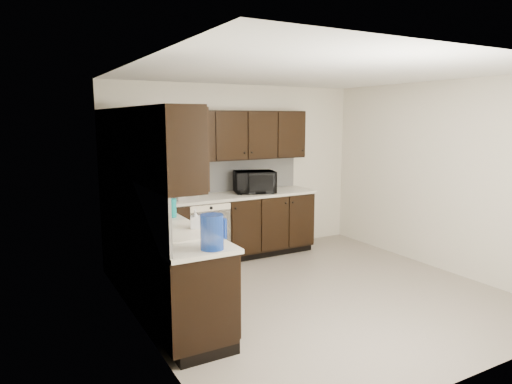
% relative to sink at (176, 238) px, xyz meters
% --- Properties ---
extents(floor, '(4.00, 4.00, 0.00)m').
position_rel_sink_xyz_m(floor, '(1.68, 0.01, -0.88)').
color(floor, gray).
rests_on(floor, ground).
extents(ceiling, '(4.00, 4.00, 0.00)m').
position_rel_sink_xyz_m(ceiling, '(1.68, 0.01, 1.62)').
color(ceiling, white).
rests_on(ceiling, wall_back).
extents(wall_back, '(4.00, 0.02, 2.50)m').
position_rel_sink_xyz_m(wall_back, '(1.68, 2.01, 0.37)').
color(wall_back, beige).
rests_on(wall_back, floor).
extents(wall_left, '(0.02, 4.00, 2.50)m').
position_rel_sink_xyz_m(wall_left, '(-0.32, 0.01, 0.37)').
color(wall_left, beige).
rests_on(wall_left, floor).
extents(wall_right, '(0.02, 4.00, 2.50)m').
position_rel_sink_xyz_m(wall_right, '(3.68, 0.01, 0.37)').
color(wall_right, beige).
rests_on(wall_right, floor).
extents(wall_front, '(4.00, 0.02, 2.50)m').
position_rel_sink_xyz_m(wall_front, '(1.68, -1.99, 0.37)').
color(wall_front, beige).
rests_on(wall_front, floor).
extents(lower_cabinets, '(3.00, 2.80, 0.90)m').
position_rel_sink_xyz_m(lower_cabinets, '(0.67, 1.12, -0.47)').
color(lower_cabinets, black).
rests_on(lower_cabinets, floor).
extents(countertop, '(3.03, 2.83, 0.04)m').
position_rel_sink_xyz_m(countertop, '(0.67, 1.12, 0.04)').
color(countertop, beige).
rests_on(countertop, lower_cabinets).
extents(backsplash, '(3.00, 2.80, 0.48)m').
position_rel_sink_xyz_m(backsplash, '(0.46, 1.33, 0.30)').
color(backsplash, '#ABABA7').
rests_on(backsplash, countertop).
extents(upper_cabinets, '(3.00, 2.80, 0.70)m').
position_rel_sink_xyz_m(upper_cabinets, '(0.58, 1.22, 0.89)').
color(upper_cabinets, black).
rests_on(upper_cabinets, wall_back).
extents(dishwasher, '(0.58, 0.04, 0.78)m').
position_rel_sink_xyz_m(dishwasher, '(0.98, 1.42, -0.33)').
color(dishwasher, beige).
rests_on(dishwasher, lower_cabinets).
extents(sink, '(0.54, 0.82, 0.42)m').
position_rel_sink_xyz_m(sink, '(0.00, 0.00, 0.00)').
color(sink, beige).
rests_on(sink, countertop).
extents(microwave, '(0.66, 0.54, 0.32)m').
position_rel_sink_xyz_m(microwave, '(1.79, 1.68, 0.22)').
color(microwave, black).
rests_on(microwave, countertop).
extents(soap_bottle_a, '(0.12, 0.12, 0.20)m').
position_rel_sink_xyz_m(soap_bottle_a, '(0.20, -0.01, 0.16)').
color(soap_bottle_a, gray).
rests_on(soap_bottle_a, countertop).
extents(soap_bottle_b, '(0.10, 0.10, 0.21)m').
position_rel_sink_xyz_m(soap_bottle_b, '(-0.18, -0.12, 0.17)').
color(soap_bottle_b, gray).
rests_on(soap_bottle_b, countertop).
extents(toaster_oven, '(0.48, 0.43, 0.25)m').
position_rel_sink_xyz_m(toaster_oven, '(0.70, 1.76, 0.18)').
color(toaster_oven, silver).
rests_on(toaster_oven, countertop).
extents(storage_bin, '(0.53, 0.42, 0.19)m').
position_rel_sink_xyz_m(storage_bin, '(0.02, 1.36, 0.15)').
color(storage_bin, silver).
rests_on(storage_bin, countertop).
extents(blue_pitcher, '(0.24, 0.24, 0.29)m').
position_rel_sink_xyz_m(blue_pitcher, '(0.08, -0.69, 0.21)').
color(blue_pitcher, navy).
rests_on(blue_pitcher, countertop).
extents(teal_tumbler, '(0.10, 0.10, 0.20)m').
position_rel_sink_xyz_m(teal_tumbler, '(0.20, 0.67, 0.16)').
color(teal_tumbler, '#0B7E7D').
rests_on(teal_tumbler, countertop).
extents(paper_towel_roll, '(0.14, 0.14, 0.27)m').
position_rel_sink_xyz_m(paper_towel_roll, '(0.05, 1.36, 0.20)').
color(paper_towel_roll, white).
rests_on(paper_towel_roll, countertop).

